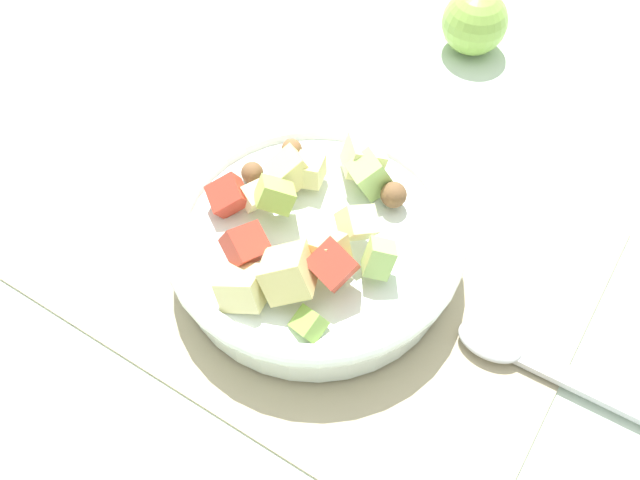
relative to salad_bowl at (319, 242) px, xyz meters
name	(u,v)px	position (x,y,z in m)	size (l,w,h in m)	color
ground_plane	(322,257)	(0.00, 0.01, -0.04)	(2.40, 2.40, 0.00)	silver
placemat	(322,255)	(0.00, 0.01, -0.04)	(0.47, 0.36, 0.01)	tan
salad_bowl	(319,242)	(0.00, 0.00, 0.00)	(0.26, 0.26, 0.10)	white
serving_spoon	(544,368)	(0.21, 0.01, -0.03)	(0.22, 0.04, 0.01)	#B7B7BC
whole_apple	(475,22)	(-0.02, 0.36, 0.00)	(0.08, 0.08, 0.09)	#8CB74C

